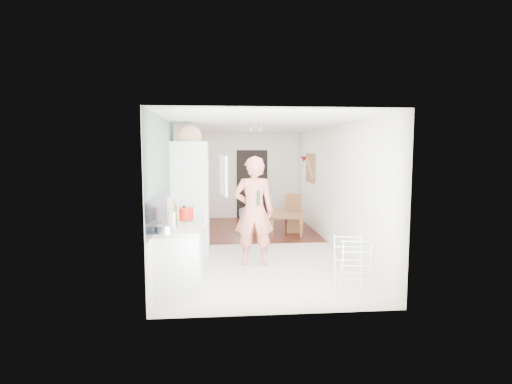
{
  "coord_description": "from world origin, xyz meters",
  "views": [
    {
      "loc": [
        -0.7,
        -8.14,
        2.0
      ],
      "look_at": [
        0.03,
        0.2,
        1.12
      ],
      "focal_mm": 28.0,
      "sensor_mm": 36.0,
      "label": 1
    }
  ],
  "objects": [
    {
      "name": "red_casserole",
      "position": [
        -1.29,
        -1.82,
        1.01
      ],
      "size": [
        0.33,
        0.33,
        0.18
      ],
      "primitive_type": "cylinder",
      "rotation": [
        0.0,
        0.0,
        -0.08
      ],
      "color": "red",
      "rests_on": "cooker_top"
    },
    {
      "name": "pepper_mill_back",
      "position": [
        -1.38,
        -2.11,
        1.04
      ],
      "size": [
        0.07,
        0.07,
        0.24
      ],
      "primitive_type": "cylinder",
      "rotation": [
        0.0,
        0.0,
        -0.14
      ],
      "color": "tan",
      "rests_on": "worktop"
    },
    {
      "name": "steel_pan",
      "position": [
        -1.44,
        -2.98,
        0.98
      ],
      "size": [
        0.27,
        0.27,
        0.11
      ],
      "primitive_type": "cylinder",
      "rotation": [
        0.0,
        0.0,
        -0.27
      ],
      "color": "silver",
      "rests_on": "worktop"
    },
    {
      "name": "bottle_b",
      "position": [
        -1.37,
        -2.49,
        1.07
      ],
      "size": [
        0.09,
        0.09,
        0.31
      ],
      "primitive_type": "cylinder",
      "rotation": [
        0.0,
        0.0,
        -0.3
      ],
      "color": "#1E4320",
      "rests_on": "worktop"
    },
    {
      "name": "pepper_mill_front",
      "position": [
        -1.36,
        -2.24,
        1.03
      ],
      "size": [
        0.08,
        0.08,
        0.23
      ],
      "primitive_type": "cylinder",
      "rotation": [
        0.0,
        0.0,
        0.3
      ],
      "color": "tan",
      "rests_on": "worktop"
    },
    {
      "name": "bread_bin",
      "position": [
        -1.24,
        -0.82,
        2.25
      ],
      "size": [
        0.44,
        0.42,
        0.2
      ],
      "primitive_type": null,
      "rotation": [
        0.0,
        0.0,
        0.15
      ],
      "color": "tan",
      "rests_on": "fridge_housing"
    },
    {
      "name": "doorway_recess",
      "position": [
        0.2,
        3.48,
        1.0
      ],
      "size": [
        0.9,
        0.04,
        2.0
      ],
      "primitive_type": "cube",
      "color": "black",
      "rests_on": "room_shell"
    },
    {
      "name": "grey_drape",
      "position": [
        -0.0,
        1.38,
        0.5
      ],
      "size": [
        0.55,
        0.55,
        0.19
      ],
      "primitive_type": "cube",
      "rotation": [
        0.0,
        0.0,
        -0.4
      ],
      "color": "slate",
      "rests_on": "stool"
    },
    {
      "name": "bottle_c",
      "position": [
        -1.38,
        -2.63,
        1.04
      ],
      "size": [
        0.12,
        0.12,
        0.24
      ],
      "primitive_type": "cylinder",
      "rotation": [
        0.0,
        0.0,
        0.35
      ],
      "color": "silver",
      "rests_on": "worktop"
    },
    {
      "name": "wall_sconce",
      "position": [
        1.54,
        2.55,
        1.75
      ],
      "size": [
        0.18,
        0.18,
        0.16
      ],
      "primitive_type": "cone",
      "color": "maroon",
      "rests_on": "room_shell"
    },
    {
      "name": "pinboard_frame",
      "position": [
        1.57,
        1.9,
        1.55
      ],
      "size": [
        0.0,
        0.94,
        0.74
      ],
      "primitive_type": "cube",
      "color": "olive",
      "rests_on": "room_shell"
    },
    {
      "name": "room_shell",
      "position": [
        0.0,
        0.0,
        1.25
      ],
      "size": [
        3.2,
        7.0,
        2.5
      ],
      "primitive_type": null,
      "color": "white",
      "rests_on": "ground"
    },
    {
      "name": "tile_splashback",
      "position": [
        -1.59,
        -2.55,
        1.15
      ],
      "size": [
        0.02,
        1.9,
        0.5
      ],
      "primitive_type": "cube",
      "color": "black",
      "rests_on": "room_shell"
    },
    {
      "name": "fridge_interior",
      "position": [
        -0.96,
        -0.78,
        1.55
      ],
      "size": [
        0.02,
        0.52,
        0.66
      ],
      "primitive_type": "cube",
      "color": "white",
      "rests_on": "room_shell"
    },
    {
      "name": "fridge_housing",
      "position": [
        -1.27,
        -0.78,
        1.07
      ],
      "size": [
        0.66,
        0.66,
        2.15
      ],
      "primitive_type": "cube",
      "color": "white",
      "rests_on": "room_shell"
    },
    {
      "name": "stool",
      "position": [
        0.0,
        1.36,
        0.2
      ],
      "size": [
        0.4,
        0.4,
        0.41
      ],
      "primitive_type": null,
      "rotation": [
        0.0,
        0.0,
        -0.33
      ],
      "color": "olive",
      "rests_on": "floor"
    },
    {
      "name": "chopping_boards",
      "position": [
        -1.38,
        -2.76,
        1.12
      ],
      "size": [
        0.09,
        0.29,
        0.4
      ],
      "primitive_type": null,
      "rotation": [
        0.0,
        0.0,
        0.18
      ],
      "color": "tan",
      "rests_on": "worktop"
    },
    {
      "name": "dining_chair",
      "position": [
        1.06,
        1.35,
        0.46
      ],
      "size": [
        0.4,
        0.4,
        0.92
      ],
      "primitive_type": null,
      "rotation": [
        0.0,
        0.0,
        -0.03
      ],
      "color": "olive",
      "rests_on": "floor"
    },
    {
      "name": "base_cabinet",
      "position": [
        -1.3,
        -2.55,
        0.43
      ],
      "size": [
        0.6,
        0.9,
        0.86
      ],
      "primitive_type": "cube",
      "color": "white",
      "rests_on": "room_shell"
    },
    {
      "name": "drying_rack",
      "position": [
        1.1,
        -2.86,
        0.4
      ],
      "size": [
        0.45,
        0.42,
        0.79
      ],
      "primitive_type": null,
      "rotation": [
        0.0,
        0.0,
        -0.14
      ],
      "color": "white",
      "rests_on": "floor"
    },
    {
      "name": "fridge_door",
      "position": [
        -0.66,
        -1.08,
        1.55
      ],
      "size": [
        0.14,
        0.56,
        0.7
      ],
      "primitive_type": "cube",
      "rotation": [
        0.0,
        0.0,
        -1.4
      ],
      "color": "white",
      "rests_on": "room_shell"
    },
    {
      "name": "worktop",
      "position": [
        -1.3,
        -2.55,
        0.89
      ],
      "size": [
        0.62,
        0.92,
        0.06
      ],
      "primitive_type": "cube",
      "color": "beige",
      "rests_on": "room_shell"
    },
    {
      "name": "bottle_a",
      "position": [
        -1.41,
        -2.5,
        1.05
      ],
      "size": [
        0.08,
        0.08,
        0.27
      ],
      "primitive_type": "cylinder",
      "rotation": [
        0.0,
        0.0,
        -0.24
      ],
      "color": "#1E4320",
      "rests_on": "worktop"
    },
    {
      "name": "range_cooker",
      "position": [
        -1.3,
        -1.8,
        0.44
      ],
      "size": [
        0.6,
        0.6,
        0.88
      ],
      "primitive_type": "cube",
      "color": "white",
      "rests_on": "room_shell"
    },
    {
      "name": "pinboard",
      "position": [
        1.58,
        1.9,
        1.55
      ],
      "size": [
        0.03,
        0.9,
        0.7
      ],
      "primitive_type": "cube",
      "color": "tan",
      "rests_on": "room_shell"
    },
    {
      "name": "cooker_top",
      "position": [
        -1.3,
        -1.8,
        0.9
      ],
      "size": [
        0.6,
        0.6,
        0.04
      ],
      "primitive_type": "cube",
      "color": "silver",
      "rests_on": "room_shell"
    },
    {
      "name": "person",
      "position": [
        -0.14,
        -1.32,
        1.12
      ],
      "size": [
        0.85,
        0.59,
        2.24
      ],
      "primitive_type": "imported",
      "rotation": [
        0.0,
        0.0,
        3.07
      ],
      "color": "#E87C6A",
      "rests_on": "floor"
    },
    {
      "name": "dining_table",
      "position": [
        0.89,
        1.33,
        0.21
      ],
      "size": [
        0.84,
        1.3,
        0.43
      ],
      "primitive_type": "imported",
      "rotation": [
        0.0,
        0.0,
        1.43
      ],
      "color": "olive",
      "rests_on": "floor"
    },
    {
      "name": "wood_floor_overlay",
      "position": [
        0.0,
        1.85,
        0.01
      ],
      "size": [
        3.2,
        3.3,
        0.01
      ],
      "primitive_type": "cube",
      "color": "#5C2218",
      "rests_on": "room_shell"
    },
    {
      "name": "held_bottle",
      "position": [
        -0.07,
        -1.43,
        1.19
      ],
      "size": [
        0.06,
        0.06,
        0.26
      ],
      "primitive_type": "cylinder",
      "color": "#1E4320",
      "rests_on": "person"
    },
    {
      "name": "floor",
      "position": [
        0.0,
        0.0,
        0.0
      ],
      "size": [
        3.2,
        7.0,
        0.01
      ],
      "primitive_type": "cube",
      "color": "silver",
      "rests_on": "ground"
    },
    {
      "name": "sage_wall_panel",
      "position": [
        -1.59,
        -2.0,
        1.85
      ],
      "size": [
        0.02,
        3.0,
        1.3
      ],
      "primitive_type": "cube",
      "color": "slate",
      "rests_on": "room_shell"
    }
  ]
}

